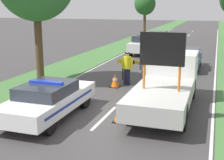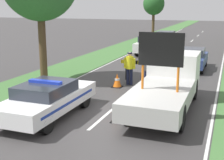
{
  "view_description": "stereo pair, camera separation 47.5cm",
  "coord_description": "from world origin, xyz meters",
  "px_view_note": "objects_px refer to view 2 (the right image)",
  "views": [
    {
      "loc": [
        3.78,
        -10.27,
        4.1
      ],
      "look_at": [
        -0.2,
        1.57,
        1.1
      ],
      "focal_mm": 50.0,
      "sensor_mm": 36.0,
      "label": 1
    },
    {
      "loc": [
        4.22,
        -10.11,
        4.1
      ],
      "look_at": [
        -0.2,
        1.57,
        1.1
      ],
      "focal_mm": 50.0,
      "sensor_mm": 36.0,
      "label": 2
    }
  ],
  "objects_px": {
    "police_car": "(48,98)",
    "traffic_cone_near_police": "(117,114)",
    "queued_car_hatch_blue": "(191,58)",
    "road_barrier": "(146,65)",
    "police_officer": "(130,65)",
    "roadside_tree_near_right": "(154,4)",
    "pedestrian_civilian": "(147,68)",
    "work_truck": "(168,83)",
    "traffic_cone_near_truck": "(162,79)",
    "queued_car_sedan_black": "(166,38)",
    "traffic_cone_behind_barrier": "(117,80)",
    "queued_car_van_white": "(150,44)",
    "traffic_cone_centre_front": "(131,99)"
  },
  "relations": [
    {
      "from": "roadside_tree_near_right",
      "to": "traffic_cone_near_truck",
      "type": "bearing_deg",
      "value": -75.5
    },
    {
      "from": "queued_car_van_white",
      "to": "queued_car_sedan_black",
      "type": "xyz_separation_m",
      "value": [
        -0.03,
        6.86,
        -0.05
      ]
    },
    {
      "from": "pedestrian_civilian",
      "to": "queued_car_hatch_blue",
      "type": "relative_size",
      "value": 0.4
    },
    {
      "from": "police_officer",
      "to": "roadside_tree_near_right",
      "type": "bearing_deg",
      "value": -89.68
    },
    {
      "from": "work_truck",
      "to": "roadside_tree_near_right",
      "type": "relative_size",
      "value": 1.06
    },
    {
      "from": "traffic_cone_near_police",
      "to": "traffic_cone_near_truck",
      "type": "xyz_separation_m",
      "value": [
        0.36,
        6.13,
        -0.03
      ]
    },
    {
      "from": "police_car",
      "to": "police_officer",
      "type": "distance_m",
      "value": 5.88
    },
    {
      "from": "queued_car_hatch_blue",
      "to": "queued_car_van_white",
      "type": "relative_size",
      "value": 0.89
    },
    {
      "from": "pedestrian_civilian",
      "to": "queued_car_hatch_blue",
      "type": "xyz_separation_m",
      "value": [
        1.55,
        5.31,
        -0.24
      ]
    },
    {
      "from": "police_officer",
      "to": "traffic_cone_centre_front",
      "type": "height_order",
      "value": "police_officer"
    },
    {
      "from": "police_car",
      "to": "pedestrian_civilian",
      "type": "height_order",
      "value": "pedestrian_civilian"
    },
    {
      "from": "queued_car_hatch_blue",
      "to": "queued_car_sedan_black",
      "type": "bearing_deg",
      "value": -71.66
    },
    {
      "from": "police_car",
      "to": "traffic_cone_behind_barrier",
      "type": "distance_m",
      "value": 5.13
    },
    {
      "from": "queued_car_hatch_blue",
      "to": "queued_car_sedan_black",
      "type": "distance_m",
      "value": 12.99
    },
    {
      "from": "police_officer",
      "to": "police_car",
      "type": "bearing_deg",
      "value": 65.7
    },
    {
      "from": "road_barrier",
      "to": "roadside_tree_near_right",
      "type": "xyz_separation_m",
      "value": [
        -5.7,
        25.43,
        3.32
      ]
    },
    {
      "from": "queued_car_sedan_black",
      "to": "roadside_tree_near_right",
      "type": "relative_size",
      "value": 0.77
    },
    {
      "from": "traffic_cone_centre_front",
      "to": "traffic_cone_near_truck",
      "type": "xyz_separation_m",
      "value": [
        0.4,
        4.33,
        -0.07
      ]
    },
    {
      "from": "traffic_cone_centre_front",
      "to": "road_barrier",
      "type": "bearing_deg",
      "value": 96.74
    },
    {
      "from": "pedestrian_civilian",
      "to": "queued_car_sedan_black",
      "type": "xyz_separation_m",
      "value": [
        -2.53,
        17.63,
        -0.19
      ]
    },
    {
      "from": "traffic_cone_near_police",
      "to": "traffic_cone_centre_front",
      "type": "bearing_deg",
      "value": 91.23
    },
    {
      "from": "queued_car_van_white",
      "to": "queued_car_sedan_black",
      "type": "height_order",
      "value": "queued_car_van_white"
    },
    {
      "from": "pedestrian_civilian",
      "to": "roadside_tree_near_right",
      "type": "distance_m",
      "value": 27.19
    },
    {
      "from": "pedestrian_civilian",
      "to": "traffic_cone_near_police",
      "type": "xyz_separation_m",
      "value": [
        0.3,
        -5.47,
        -0.68
      ]
    },
    {
      "from": "work_truck",
      "to": "traffic_cone_centre_front",
      "type": "relative_size",
      "value": 9.32
    },
    {
      "from": "police_car",
      "to": "queued_car_hatch_blue",
      "type": "height_order",
      "value": "police_car"
    },
    {
      "from": "traffic_cone_centre_front",
      "to": "queued_car_sedan_black",
      "type": "bearing_deg",
      "value": 97.46
    },
    {
      "from": "queued_car_sedan_black",
      "to": "roadside_tree_near_right",
      "type": "bearing_deg",
      "value": -68.34
    },
    {
      "from": "traffic_cone_behind_barrier",
      "to": "queued_car_van_white",
      "type": "distance_m",
      "value": 11.65
    },
    {
      "from": "queued_car_hatch_blue",
      "to": "queued_car_sedan_black",
      "type": "xyz_separation_m",
      "value": [
        -4.09,
        12.33,
        0.05
      ]
    },
    {
      "from": "queued_car_hatch_blue",
      "to": "road_barrier",
      "type": "bearing_deg",
      "value": 67.46
    },
    {
      "from": "queued_car_van_white",
      "to": "pedestrian_civilian",
      "type": "bearing_deg",
      "value": 103.07
    },
    {
      "from": "police_officer",
      "to": "queued_car_sedan_black",
      "type": "relative_size",
      "value": 0.39
    },
    {
      "from": "police_car",
      "to": "traffic_cone_near_police",
      "type": "height_order",
      "value": "police_car"
    },
    {
      "from": "police_car",
      "to": "queued_car_van_white",
      "type": "relative_size",
      "value": 1.02
    },
    {
      "from": "police_car",
      "to": "pedestrian_civilian",
      "type": "distance_m",
      "value": 6.28
    },
    {
      "from": "traffic_cone_near_police",
      "to": "roadside_tree_near_right",
      "type": "relative_size",
      "value": 0.1
    },
    {
      "from": "road_barrier",
      "to": "queued_car_van_white",
      "type": "relative_size",
      "value": 0.63
    },
    {
      "from": "police_officer",
      "to": "roadside_tree_near_right",
      "type": "relative_size",
      "value": 0.3
    },
    {
      "from": "police_car",
      "to": "traffic_cone_near_truck",
      "type": "xyz_separation_m",
      "value": [
        2.98,
        6.49,
        -0.45
      ]
    },
    {
      "from": "road_barrier",
      "to": "pedestrian_civilian",
      "type": "height_order",
      "value": "pedestrian_civilian"
    },
    {
      "from": "police_car",
      "to": "work_truck",
      "type": "xyz_separation_m",
      "value": [
        3.96,
        2.75,
        0.32
      ]
    },
    {
      "from": "traffic_cone_centre_front",
      "to": "queued_car_van_white",
      "type": "xyz_separation_m",
      "value": [
        -2.76,
        14.45,
        0.5
      ]
    },
    {
      "from": "traffic_cone_centre_front",
      "to": "queued_car_hatch_blue",
      "type": "height_order",
      "value": "queued_car_hatch_blue"
    },
    {
      "from": "work_truck",
      "to": "traffic_cone_near_police",
      "type": "height_order",
      "value": "work_truck"
    },
    {
      "from": "police_car",
      "to": "work_truck",
      "type": "relative_size",
      "value": 0.77
    },
    {
      "from": "police_car",
      "to": "work_truck",
      "type": "height_order",
      "value": "work_truck"
    },
    {
      "from": "work_truck",
      "to": "queued_car_sedan_black",
      "type": "relative_size",
      "value": 1.37
    },
    {
      "from": "police_officer",
      "to": "traffic_cone_near_police",
      "type": "bearing_deg",
      "value": 92.35
    },
    {
      "from": "work_truck",
      "to": "queued_car_sedan_black",
      "type": "distance_m",
      "value": 21.13
    }
  ]
}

